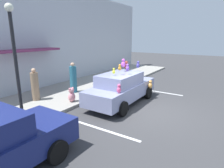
% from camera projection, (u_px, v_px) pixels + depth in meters
% --- Properties ---
extents(ground_plane, '(60.00, 60.00, 0.00)m').
position_uv_depth(ground_plane, '(148.00, 111.00, 8.44)').
color(ground_plane, '#38383A').
extents(sidewalk, '(24.00, 4.00, 0.15)m').
position_uv_depth(sidewalk, '(68.00, 92.00, 11.05)').
color(sidewalk, gray).
rests_on(sidewalk, ground).
extents(storefront_building, '(24.00, 1.25, 6.40)m').
position_uv_depth(storefront_building, '(40.00, 38.00, 11.41)').
color(storefront_building, '#B2B7C1').
rests_on(storefront_building, ground).
extents(parking_stripe_front, '(0.12, 3.60, 0.01)m').
position_uv_depth(parking_stripe_front, '(153.00, 91.00, 11.62)').
color(parking_stripe_front, silver).
rests_on(parking_stripe_front, ground).
extents(parking_stripe_rear, '(0.12, 3.60, 0.01)m').
position_uv_depth(parking_stripe_rear, '(96.00, 127.00, 6.93)').
color(parking_stripe_rear, silver).
rests_on(parking_stripe_rear, ground).
extents(plush_covered_car, '(4.47, 1.99, 2.19)m').
position_uv_depth(plush_covered_car, '(122.00, 88.00, 9.31)').
color(plush_covered_car, '#858BB2').
rests_on(plush_covered_car, ground).
extents(teddy_bear_on_sidewalk, '(0.38, 0.32, 0.73)m').
position_uv_depth(teddy_bear_on_sidewalk, '(72.00, 95.00, 9.17)').
color(teddy_bear_on_sidewalk, pink).
rests_on(teddy_bear_on_sidewalk, sidewalk).
extents(street_lamp_post, '(0.28, 0.28, 4.19)m').
position_uv_depth(street_lamp_post, '(15.00, 54.00, 6.53)').
color(street_lamp_post, black).
rests_on(street_lamp_post, sidewalk).
extents(pedestrian_near_shopfront, '(0.39, 0.39, 1.71)m').
position_uv_depth(pedestrian_near_shopfront, '(73.00, 79.00, 10.67)').
color(pedestrian_near_shopfront, '#27627A').
rests_on(pedestrian_near_shopfront, sidewalk).
extents(pedestrian_walking_past, '(0.37, 0.37, 1.62)m').
position_uv_depth(pedestrian_walking_past, '(35.00, 86.00, 9.33)').
color(pedestrian_walking_past, '#866D54').
rests_on(pedestrian_walking_past, sidewalk).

